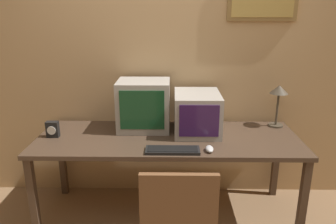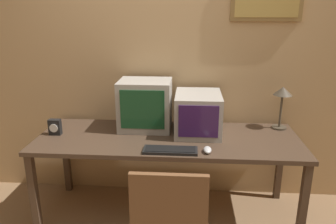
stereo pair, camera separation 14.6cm
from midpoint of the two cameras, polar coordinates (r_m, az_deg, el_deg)
wall_back at (r=3.06m, az=2.13°, el=8.54°), size 8.00×0.08×2.60m
desk at (r=2.78m, az=1.51°, el=-5.60°), size 2.19×0.80×0.75m
monitor_left at (r=2.89m, az=-2.54°, el=1.25°), size 0.45×0.37×0.44m
monitor_right at (r=2.82m, az=6.71°, el=-0.24°), size 0.39×0.48×0.35m
keyboard_main at (r=2.48m, az=2.11°, el=-6.67°), size 0.41×0.14×0.03m
mouse_near_keyboard at (r=2.49m, az=8.56°, el=-6.55°), size 0.06×0.11×0.04m
desk_clock at (r=2.92m, az=-17.75°, el=-2.53°), size 0.10×0.06×0.14m
desk_lamp at (r=3.06m, az=20.59°, el=2.57°), size 0.16×0.16×0.38m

